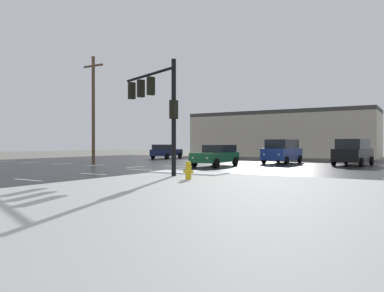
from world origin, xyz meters
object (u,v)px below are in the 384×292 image
at_px(sedan_green, 216,155).
at_px(traffic_signal_mast, 156,98).
at_px(suv_blue, 282,151).
at_px(utility_pole_far, 93,107).
at_px(fire_hydrant, 188,170).
at_px(suv_black, 353,151).
at_px(sedan_navy, 166,151).

bearing_deg(sedan_green, traffic_signal_mast, 8.68).
distance_m(sedan_green, suv_blue, 7.14).
height_order(suv_blue, utility_pole_far, utility_pole_far).
bearing_deg(traffic_signal_mast, sedan_green, -59.64).
distance_m(fire_hydrant, suv_black, 17.90).
xyz_separation_m(sedan_navy, utility_pole_far, (0.65, -11.56, 3.95)).
height_order(traffic_signal_mast, fire_hydrant, traffic_signal_mast).
bearing_deg(suv_blue, suv_black, 93.25).
xyz_separation_m(sedan_green, utility_pole_far, (-10.98, -1.80, 3.95)).
bearing_deg(utility_pole_far, sedan_navy, 93.23).
xyz_separation_m(fire_hydrant, sedan_green, (-4.35, 10.81, 0.32)).
relative_size(traffic_signal_mast, suv_blue, 1.15).
bearing_deg(sedan_navy, traffic_signal_mast, -152.23).
height_order(traffic_signal_mast, suv_blue, traffic_signal_mast).
bearing_deg(suv_blue, sedan_navy, -100.01).
xyz_separation_m(suv_black, utility_pole_far, (-19.46, -8.39, 3.71)).
bearing_deg(traffic_signal_mast, fire_hydrant, 173.16).
height_order(sedan_green, utility_pole_far, utility_pole_far).
bearing_deg(suv_blue, utility_pole_far, -56.45).
xyz_separation_m(sedan_navy, suv_blue, (14.50, -3.23, 0.24)).
relative_size(suv_black, suv_blue, 1.01).
xyz_separation_m(traffic_signal_mast, sedan_green, (-1.35, 9.16, -3.17)).
bearing_deg(sedan_navy, utility_pole_far, 176.54).
distance_m(fire_hydrant, sedan_navy, 26.05).
xyz_separation_m(sedan_green, sedan_navy, (-11.63, 9.76, 0.00)).
height_order(traffic_signal_mast, suv_black, traffic_signal_mast).
bearing_deg(utility_pole_far, sedan_green, 9.29).
bearing_deg(fire_hydrant, utility_pole_far, 149.55).
distance_m(fire_hydrant, suv_blue, 17.41).
bearing_deg(traffic_signal_mast, suv_black, -92.37).
height_order(fire_hydrant, utility_pole_far, utility_pole_far).
bearing_deg(utility_pole_far, fire_hydrant, -30.45).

